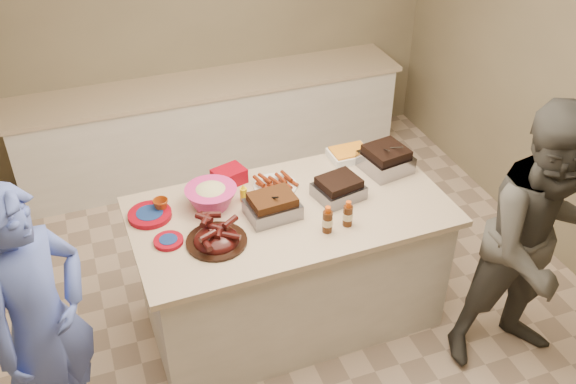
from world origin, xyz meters
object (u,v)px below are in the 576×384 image
object	(u,v)px
bbq_bottle_b	(347,225)
plastic_cup	(162,211)
roasting_pan	(385,169)
guest_gray	(510,348)
rib_platter	(217,242)
bbq_bottle_a	(327,231)
mustard_bottle	(244,201)
coleslaw_bowl	(212,206)
island	(290,315)

from	to	relation	value
bbq_bottle_b	plastic_cup	distance (m)	1.18
roasting_pan	guest_gray	world-z (taller)	roasting_pan
bbq_bottle_b	guest_gray	bearing A→B (deg)	-27.35
rib_platter	bbq_bottle_a	xyz separation A→B (m)	(0.66, -0.13, 0.00)
rib_platter	mustard_bottle	bearing A→B (deg)	51.88
bbq_bottle_a	bbq_bottle_b	distance (m)	0.14
coleslaw_bowl	plastic_cup	world-z (taller)	coleslaw_bowl
roasting_pan	coleslaw_bowl	distance (m)	1.24
bbq_bottle_a	guest_gray	bearing A→B (deg)	-23.88
rib_platter	guest_gray	distance (m)	2.18
island	bbq_bottle_b	xyz separation A→B (m)	(0.27, -0.27, 0.96)
bbq_bottle_a	rib_platter	bearing A→B (deg)	169.15
rib_platter	bbq_bottle_a	bearing A→B (deg)	-10.85
island	guest_gray	xyz separation A→B (m)	(1.31, -0.81, 0.00)
island	roasting_pan	xyz separation A→B (m)	(0.78, 0.21, 0.96)
coleslaw_bowl	bbq_bottle_a	distance (m)	0.77
roasting_pan	guest_gray	distance (m)	1.50
island	bbq_bottle_b	world-z (taller)	bbq_bottle_b
island	plastic_cup	xyz separation A→B (m)	(-0.78, 0.26, 0.96)
bbq_bottle_a	island	bearing A→B (deg)	114.28
bbq_bottle_a	coleslaw_bowl	bearing A→B (deg)	140.23
coleslaw_bowl	mustard_bottle	xyz separation A→B (m)	(0.21, -0.02, 0.00)
island	guest_gray	size ratio (longest dim) A/B	1.09
rib_platter	roasting_pan	size ratio (longest dim) A/B	1.23
island	plastic_cup	world-z (taller)	plastic_cup
roasting_pan	bbq_bottle_a	world-z (taller)	bbq_bottle_a
mustard_bottle	guest_gray	world-z (taller)	mustard_bottle
bbq_bottle_b	guest_gray	size ratio (longest dim) A/B	0.09
guest_gray	rib_platter	bearing A→B (deg)	166.49
rib_platter	bbq_bottle_a	distance (m)	0.67
island	roasting_pan	size ratio (longest dim) A/B	6.78
coleslaw_bowl	guest_gray	bearing A→B (deg)	-29.83
island	bbq_bottle_b	size ratio (longest dim) A/B	11.48
mustard_bottle	bbq_bottle_a	bearing A→B (deg)	-51.05
guest_gray	bbq_bottle_b	bearing A→B (deg)	158.57
coleslaw_bowl	bbq_bottle_b	world-z (taller)	coleslaw_bowl
bbq_bottle_b	plastic_cup	size ratio (longest dim) A/B	1.81
roasting_pan	plastic_cup	world-z (taller)	roasting_pan
island	bbq_bottle_a	size ratio (longest dim) A/B	11.09
mustard_bottle	plastic_cup	bearing A→B (deg)	172.39
rib_platter	roasting_pan	world-z (taller)	rib_platter
island	plastic_cup	size ratio (longest dim) A/B	20.75
island	rib_platter	size ratio (longest dim) A/B	5.51
guest_gray	island	bearing A→B (deg)	154.17
coleslaw_bowl	roasting_pan	bearing A→B (deg)	0.03
rib_platter	roasting_pan	distance (m)	1.36
coleslaw_bowl	guest_gray	world-z (taller)	coleslaw_bowl
plastic_cup	guest_gray	world-z (taller)	plastic_cup
plastic_cup	guest_gray	size ratio (longest dim) A/B	0.05
island	rib_platter	distance (m)	1.11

